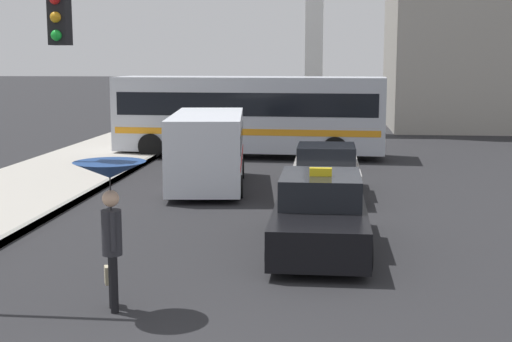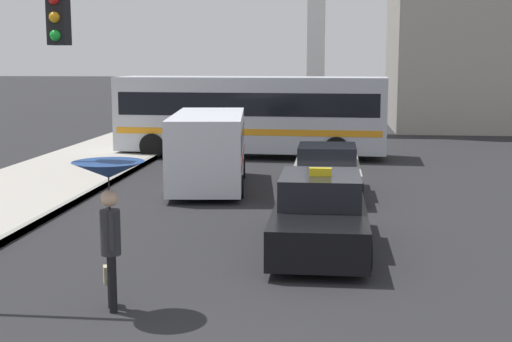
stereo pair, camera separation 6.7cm
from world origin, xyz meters
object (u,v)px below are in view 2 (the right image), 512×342
at_px(sedan_red, 327,173).
at_px(pedestrian_with_umbrella, 109,191).
at_px(taxi, 320,215).
at_px(ambulance_van, 209,147).
at_px(city_bus, 251,112).

xyz_separation_m(sedan_red, pedestrian_with_umbrella, (-3.13, -9.59, 1.19)).
bearing_deg(taxi, ambulance_van, -62.67).
relative_size(sedan_red, pedestrian_with_umbrella, 1.78).
relative_size(ambulance_van, city_bus, 0.53).
relative_size(taxi, pedestrian_with_umbrella, 2.04).
height_order(city_bus, pedestrian_with_umbrella, city_bus).
bearing_deg(taxi, pedestrian_with_umbrella, 52.12).
relative_size(taxi, sedan_red, 1.14).
xyz_separation_m(taxi, pedestrian_with_umbrella, (-3.05, -3.91, 1.16)).
bearing_deg(ambulance_van, pedestrian_with_umbrella, 85.66).
bearing_deg(taxi, sedan_red, -90.89).
xyz_separation_m(sedan_red, ambulance_van, (-3.47, 0.88, 0.57)).
relative_size(ambulance_van, pedestrian_with_umbrella, 2.45).
distance_m(sedan_red, pedestrian_with_umbrella, 10.16).
relative_size(sedan_red, ambulance_van, 0.73).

